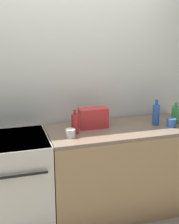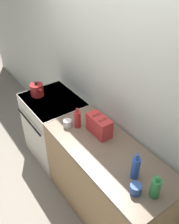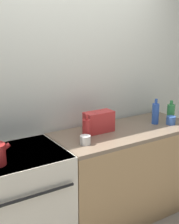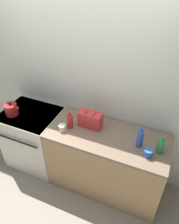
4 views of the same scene
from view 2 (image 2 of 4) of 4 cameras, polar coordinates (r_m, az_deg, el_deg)
ground_plane at (r=3.35m, az=-7.05°, el=-17.37°), size 12.00×12.00×0.00m
wall_back at (r=2.78m, az=3.91°, el=6.12°), size 8.00×0.05×2.60m
stove at (r=3.50m, az=-7.91°, el=-3.44°), size 0.78×0.69×0.94m
counter_block at (r=2.81m, az=3.87°, el=-15.72°), size 1.50×0.66×0.94m
kettle at (r=3.31m, az=-11.93°, el=4.98°), size 0.22×0.17×0.20m
toaster at (r=2.60m, az=2.23°, el=-3.05°), size 0.29×0.14×0.20m
bottle_green at (r=2.12m, az=14.83°, el=-16.38°), size 0.08×0.08×0.22m
bottle_blue at (r=2.19m, az=10.48°, el=-12.43°), size 0.07×0.07×0.27m
bottle_red at (r=2.69m, az=-2.76°, el=-1.65°), size 0.07×0.07×0.24m
cup_white at (r=2.73m, az=-5.04°, el=-2.60°), size 0.09×0.09×0.08m
cup_blue at (r=2.14m, az=10.49°, el=-16.90°), size 0.10×0.10×0.09m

